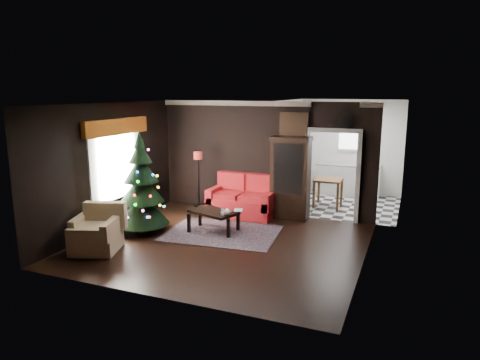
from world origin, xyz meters
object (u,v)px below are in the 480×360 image
at_px(curio_cabinet, 290,180).
at_px(armchair, 95,229).
at_px(floor_lamp, 198,179).
at_px(loveseat, 242,196).
at_px(christmas_tree, 142,185).
at_px(teapot, 227,212).
at_px(coffee_table, 214,221).
at_px(wall_clock, 345,121).
at_px(kitchen_table, 328,193).

distance_m(curio_cabinet, armchair, 4.60).
bearing_deg(curio_cabinet, floor_lamp, -173.66).
bearing_deg(curio_cabinet, armchair, -128.50).
height_order(loveseat, floor_lamp, floor_lamp).
height_order(christmas_tree, teapot, christmas_tree).
height_order(coffee_table, teapot, teapot).
relative_size(floor_lamp, wall_clock, 4.44).
xyz_separation_m(christmas_tree, teapot, (1.83, 0.40, -0.50)).
xyz_separation_m(armchair, teapot, (1.99, 1.74, 0.09)).
distance_m(loveseat, floor_lamp, 1.24).
relative_size(wall_clock, kitchen_table, 0.43).
xyz_separation_m(floor_lamp, wall_clock, (3.54, 0.44, 1.55)).
bearing_deg(coffee_table, wall_clock, 36.47).
distance_m(floor_lamp, christmas_tree, 2.02).
relative_size(floor_lamp, coffee_table, 1.39).
bearing_deg(christmas_tree, kitchen_table, 47.71).
relative_size(armchair, wall_clock, 2.78).
height_order(christmas_tree, armchair, christmas_tree).
height_order(floor_lamp, armchair, floor_lamp).
xyz_separation_m(loveseat, coffee_table, (-0.11, -1.42, -0.26)).
xyz_separation_m(floor_lamp, kitchen_table, (2.99, 1.69, -0.45)).
height_order(floor_lamp, christmas_tree, christmas_tree).
relative_size(loveseat, christmas_tree, 0.78).
xyz_separation_m(christmas_tree, armchair, (-0.16, -1.34, -0.59)).
height_order(armchair, wall_clock, wall_clock).
bearing_deg(loveseat, teapot, -79.67).
bearing_deg(curio_cabinet, teapot, -115.01).
relative_size(coffee_table, wall_clock, 3.19).
relative_size(armchair, kitchen_table, 1.19).
bearing_deg(curio_cabinet, coffee_table, -127.61).
height_order(armchair, kitchen_table, armchair).
distance_m(loveseat, coffee_table, 1.45).
bearing_deg(armchair, floor_lamp, 62.15).
bearing_deg(curio_cabinet, kitchen_table, 65.56).
relative_size(coffee_table, teapot, 6.51).
bearing_deg(teapot, wall_clock, 44.41).
xyz_separation_m(loveseat, teapot, (0.29, -1.61, 0.05)).
height_order(curio_cabinet, teapot, curio_cabinet).
distance_m(coffee_table, teapot, 0.54).
distance_m(curio_cabinet, christmas_tree, 3.50).
relative_size(curio_cabinet, teapot, 12.10).
bearing_deg(wall_clock, armchair, -137.12).
bearing_deg(coffee_table, christmas_tree, -157.26).
xyz_separation_m(curio_cabinet, armchair, (-2.84, -3.58, -0.49)).
distance_m(floor_lamp, teapot, 2.18).
xyz_separation_m(floor_lamp, teapot, (1.49, -1.57, -0.28)).
distance_m(loveseat, wall_clock, 3.04).
distance_m(christmas_tree, coffee_table, 1.74).
relative_size(curio_cabinet, armchair, 2.13).
distance_m(floor_lamp, wall_clock, 3.89).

